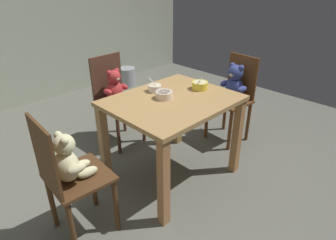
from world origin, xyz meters
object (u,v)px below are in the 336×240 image
Objects in this scene: porridge_bowl_white_far_center at (155,88)px; porridge_bowl_cream_center at (164,95)px; teddy_chair_far_center at (116,93)px; teddy_chair_near_left at (69,168)px; teddy_chair_near_right at (233,89)px; porridge_bowl_yellow_near_right at (200,85)px; metal_pail at (127,77)px; dining_table at (172,114)px.

porridge_bowl_white_far_center is 0.87× the size of porridge_bowl_cream_center.
teddy_chair_far_center is at bearing 84.85° from porridge_bowl_cream_center.
porridge_bowl_cream_center is at bearing 7.22° from teddy_chair_near_left.
teddy_chair_near_right is 0.64m from porridge_bowl_yellow_near_right.
porridge_bowl_yellow_near_right is (1.26, -0.02, 0.24)m from teddy_chair_near_left.
metal_pail is (0.23, 2.13, -0.42)m from teddy_chair_near_right.
teddy_chair_near_left is 6.58× the size of porridge_bowl_yellow_near_right.
porridge_bowl_white_far_center is at bearing -7.44° from teddy_chair_near_right.
teddy_chair_near_left is at bearing -176.66° from porridge_bowl_cream_center.
dining_table is 2.49m from metal_pail.
teddy_chair_far_center is at bearing 88.05° from porridge_bowl_white_far_center.
porridge_bowl_yellow_near_right is 0.48× the size of metal_pail.
teddy_chair_far_center is (0.96, 0.84, 0.00)m from teddy_chair_near_left.
porridge_bowl_white_far_center is 0.41× the size of metal_pail.
teddy_chair_far_center is 3.20× the size of metal_pail.
porridge_bowl_white_far_center is 0.86× the size of porridge_bowl_yellow_near_right.
porridge_bowl_cream_center is (-0.97, 0.04, 0.21)m from teddy_chair_near_right.
teddy_chair_near_right is 1.21m from teddy_chair_far_center.
dining_table is 3.47× the size of metal_pail.
dining_table is 0.84m from teddy_chair_far_center.
dining_table is at bearing 177.60° from porridge_bowl_yellow_near_right.
teddy_chair_far_center is 0.66m from porridge_bowl_white_far_center.
teddy_chair_far_center reaches higher than teddy_chair_near_left.
dining_table is 0.93m from teddy_chair_near_right.
metal_pail is at bearing 68.89° from porridge_bowl_yellow_near_right.
porridge_bowl_cream_center is (0.89, 0.05, 0.23)m from teddy_chair_near_left.
teddy_chair_near_left is 1.28m from porridge_bowl_yellow_near_right.
porridge_bowl_cream_center is (-0.05, -0.16, -0.00)m from porridge_bowl_white_far_center.
teddy_chair_far_center is at bearing 108.90° from porridge_bowl_yellow_near_right.
metal_pail is at bearing 136.91° from teddy_chair_far_center.
porridge_bowl_yellow_near_right is (0.29, -0.85, 0.23)m from teddy_chair_far_center.
porridge_bowl_white_far_center is at bearing -120.77° from metal_pail.
porridge_bowl_white_far_center is at bearing 73.14° from porridge_bowl_cream_center.
teddy_chair_near_right is 0.96m from porridge_bowl_white_far_center.
porridge_bowl_white_far_center reaches higher than porridge_bowl_cream_center.
teddy_chair_far_center is (0.03, 0.84, -0.07)m from dining_table.
dining_table is 0.93m from teddy_chair_near_left.
teddy_chair_near_right is 7.62× the size of porridge_bowl_white_far_center.
porridge_bowl_cream_center is at bearing -119.79° from metal_pail.
dining_table is at bearing -4.55° from teddy_chair_far_center.
porridge_bowl_yellow_near_right is at bearing -11.04° from porridge_bowl_cream_center.
teddy_chair_near_right is 6.61× the size of porridge_bowl_cream_center.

